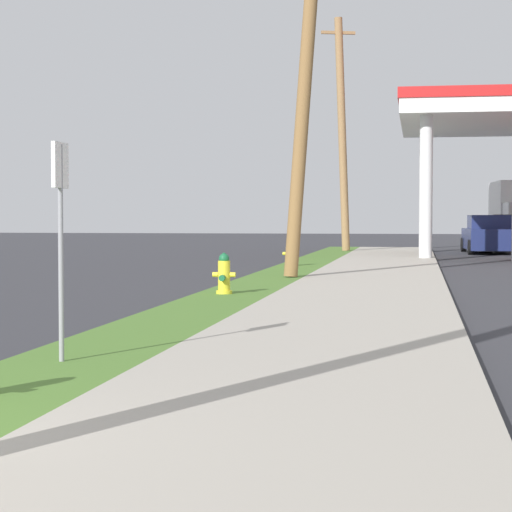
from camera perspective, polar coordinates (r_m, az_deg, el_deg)
The scene contains 7 objects.
sidewalk_slab at distance 5.12m, azimuth -2.38°, elevation -14.32°, with size 3.20×80.00×0.12m, color #A8A093.
fire_hydrant_second at distance 17.65m, azimuth -1.89°, elevation -1.17°, with size 0.42×0.38×0.74m.
fire_hydrant_third at distance 27.57m, azimuth 2.00°, elevation 0.09°, with size 0.42×0.37×0.74m.
utility_pole_midground at distance 22.97m, azimuth 2.92°, elevation 10.62°, with size 1.30×1.48×9.26m.
utility_pole_background at distance 39.99m, azimuth 5.06°, elevation 7.21°, with size 1.38×0.56×9.45m.
street_sign_post at distance 9.57m, azimuth -11.39°, elevation 2.94°, with size 0.05×0.36×2.12m.
car_navy_by_far_pump at distance 41.15m, azimuth 13.47°, elevation 1.16°, with size 2.09×4.57×1.57m.
Camera 1 is at (4.01, -4.80, 1.53)m, focal length 68.30 mm.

